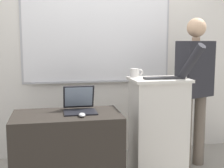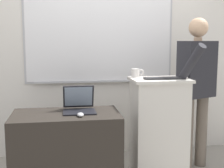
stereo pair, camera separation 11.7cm
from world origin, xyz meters
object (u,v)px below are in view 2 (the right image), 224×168
object	(u,v)px
computer_mouse_by_laptop	(80,115)
computer_mouse_by_keyboard	(184,77)
wireless_keyboard	(163,78)
person_presenter	(197,83)
lectern_podium	(159,127)
coffee_mug	(136,73)
side_desk	(67,153)
laptop	(79,104)

from	to	relation	value
computer_mouse_by_laptop	computer_mouse_by_keyboard	xyz separation A→B (m)	(1.10, 0.30, 0.28)
wireless_keyboard	computer_mouse_by_laptop	world-z (taller)	wireless_keyboard
person_presenter	wireless_keyboard	size ratio (longest dim) A/B	4.39
lectern_podium	person_presenter	bearing A→B (deg)	13.02
computer_mouse_by_keyboard	coffee_mug	xyz separation A→B (m)	(-0.46, 0.23, 0.03)
lectern_podium	side_desk	world-z (taller)	lectern_podium
lectern_podium	laptop	bearing A→B (deg)	-170.80
lectern_podium	person_presenter	distance (m)	0.65
person_presenter	wireless_keyboard	distance (m)	0.48
side_desk	laptop	world-z (taller)	laptop
side_desk	computer_mouse_by_laptop	distance (m)	0.45
laptop	coffee_mug	world-z (taller)	coffee_mug
laptop	computer_mouse_by_keyboard	distance (m)	1.12
lectern_podium	laptop	world-z (taller)	lectern_podium
wireless_keyboard	computer_mouse_by_keyboard	xyz separation A→B (m)	(0.23, -0.02, 0.01)
person_presenter	coffee_mug	size ratio (longest dim) A/B	11.81
coffee_mug	computer_mouse_by_keyboard	bearing A→B (deg)	-26.34
person_presenter	side_desk	bearing A→B (deg)	171.60
wireless_keyboard	coffee_mug	size ratio (longest dim) A/B	2.69
laptop	coffee_mug	bearing A→B (deg)	24.74
lectern_podium	laptop	size ratio (longest dim) A/B	3.20
person_presenter	computer_mouse_by_laptop	bearing A→B (deg)	178.43
computer_mouse_by_laptop	computer_mouse_by_keyboard	size ratio (longest dim) A/B	1.00
side_desk	computer_mouse_by_keyboard	world-z (taller)	computer_mouse_by_keyboard
laptop	computer_mouse_by_laptop	world-z (taller)	laptop
side_desk	person_presenter	distance (m)	1.60
wireless_keyboard	computer_mouse_by_laptop	size ratio (longest dim) A/B	3.86
computer_mouse_by_laptop	computer_mouse_by_keyboard	distance (m)	1.17
computer_mouse_by_laptop	coffee_mug	xyz separation A→B (m)	(0.63, 0.53, 0.31)
side_desk	computer_mouse_by_keyboard	distance (m)	1.41
person_presenter	computer_mouse_by_laptop	distance (m)	1.41
laptop	computer_mouse_by_laptop	size ratio (longest dim) A/B	3.30
computer_mouse_by_keyboard	coffee_mug	bearing A→B (deg)	153.66
laptop	lectern_podium	bearing A→B (deg)	9.20
lectern_podium	computer_mouse_by_keyboard	distance (m)	0.60
lectern_podium	wireless_keyboard	distance (m)	0.54
person_presenter	coffee_mug	world-z (taller)	person_presenter
side_desk	coffee_mug	bearing A→B (deg)	27.00
coffee_mug	computer_mouse_by_laptop	bearing A→B (deg)	-140.15
laptop	computer_mouse_by_keyboard	xyz separation A→B (m)	(1.10, 0.06, 0.23)
computer_mouse_by_laptop	coffee_mug	distance (m)	0.88
side_desk	wireless_keyboard	size ratio (longest dim) A/B	2.62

